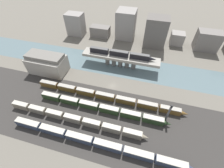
{
  "coord_description": "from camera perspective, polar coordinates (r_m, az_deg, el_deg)",
  "views": [
    {
      "loc": [
        16.52,
        -62.18,
        68.55
      ],
      "look_at": [
        0.0,
        -1.65,
        3.43
      ],
      "focal_mm": 24.0,
      "sensor_mm": 36.0,
      "label": 1
    }
  ],
  "objects": [
    {
      "name": "city_block_left",
      "position": [
        143.33,
        -4.5,
        19.37
      ],
      "size": [
        16.9,
        8.57,
        8.94
      ],
      "primitive_type": "cube",
      "color": "slate",
      "rests_on": "ground"
    },
    {
      "name": "railbed_yard",
      "position": [
        80.18,
        -4.32,
        -12.9
      ],
      "size": [
        280.0,
        42.0,
        0.01
      ],
      "primitive_type": "cube",
      "color": "#33302D",
      "rests_on": "ground"
    },
    {
      "name": "ground_plane",
      "position": [
        94.01,
        0.26,
        -0.75
      ],
      "size": [
        400.0,
        400.0,
        0.0
      ],
      "primitive_type": "plane",
      "color": "#666056"
    },
    {
      "name": "city_block_far_left",
      "position": [
        147.31,
        -13.71,
        21.21
      ],
      "size": [
        14.69,
        10.59,
        18.89
      ],
      "primitive_type": "cube",
      "color": "gray",
      "rests_on": "ground"
    },
    {
      "name": "river_water",
      "position": [
        108.81,
        3.12,
        6.94
      ],
      "size": [
        320.0,
        23.72,
        0.01
      ],
      "primitive_type": "cube",
      "color": "slate",
      "rests_on": "ground"
    },
    {
      "name": "train_yard_near",
      "position": [
        72.44,
        -5.94,
        -21.28
      ],
      "size": [
        85.25,
        3.0,
        3.98
      ],
      "color": "#2D384C",
      "rests_on": "ground"
    },
    {
      "name": "train_yard_outer",
      "position": [
        85.96,
        -1.9,
        -4.82
      ],
      "size": [
        87.08,
        2.68,
        3.82
      ],
      "color": "brown",
      "rests_on": "ground"
    },
    {
      "name": "signal_tower",
      "position": [
        79.64,
        20.71,
        -10.3
      ],
      "size": [
        1.02,
        1.02,
        12.13
      ],
      "color": "#4C4C51",
      "rests_on": "ground"
    },
    {
      "name": "city_block_far_right",
      "position": [
        141.45,
        23.52,
        15.6
      ],
      "size": [
        10.46,
        9.36,
        9.98
      ],
      "primitive_type": "cube",
      "color": "gray",
      "rests_on": "ground"
    },
    {
      "name": "warehouse_building",
      "position": [
        109.36,
        -23.42,
        7.21
      ],
      "size": [
        24.47,
        13.5,
        13.41
      ],
      "color": "#9E998E",
      "rests_on": "ground"
    },
    {
      "name": "train_on_bridge",
      "position": [
        102.56,
        3.46,
        11.43
      ],
      "size": [
        45.36,
        2.65,
        3.71
      ],
      "color": "black",
      "rests_on": "bridge"
    },
    {
      "name": "city_block_center",
      "position": [
        138.49,
        5.33,
        21.68
      ],
      "size": [
        15.51,
        15.57,
        23.52
      ],
      "primitive_type": "cube",
      "color": "gray",
      "rests_on": "ground"
    },
    {
      "name": "train_yard_far",
      "position": [
        81.29,
        -4.25,
        -9.05
      ],
      "size": [
        71.65,
        2.78,
        4.1
      ],
      "color": "#23381E",
      "rests_on": "ground"
    },
    {
      "name": "train_yard_mid",
      "position": [
        79.68,
        -14.08,
        -12.82
      ],
      "size": [
        73.17,
        2.66,
        4.08
      ],
      "color": "gray",
      "rests_on": "ground"
    },
    {
      "name": "city_block_right",
      "position": [
        130.28,
        16.34,
        18.45
      ],
      "size": [
        16.74,
        13.77,
        23.5
      ],
      "primitive_type": "cube",
      "color": "#605B56",
      "rests_on": "ground"
    },
    {
      "name": "city_block_tall",
      "position": [
        143.58,
        32.53,
        13.75
      ],
      "size": [
        17.5,
        11.03,
        15.11
      ],
      "primitive_type": "cube",
      "color": "slate",
      "rests_on": "ground"
    },
    {
      "name": "bridge",
      "position": [
        104.83,
        3.27,
        9.71
      ],
      "size": [
        53.13,
        8.68,
        8.57
      ],
      "color": "gray",
      "rests_on": "ground"
    }
  ]
}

